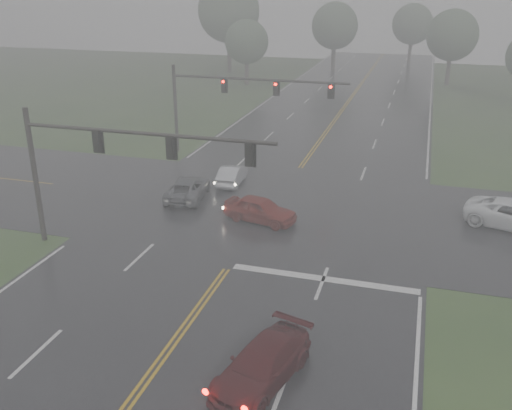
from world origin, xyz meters
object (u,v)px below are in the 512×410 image
(sedan_maroon, at_px, (262,381))
(sedan_silver, at_px, (232,184))
(signal_gantry_near, at_px, (101,156))
(signal_gantry_far, at_px, (227,94))
(car_grey, at_px, (188,198))
(sedan_red, at_px, (260,221))

(sedan_maroon, bearing_deg, sedan_silver, 127.10)
(signal_gantry_near, relative_size, signal_gantry_far, 0.94)
(sedan_silver, bearing_deg, car_grey, 58.07)
(sedan_maroon, height_order, sedan_silver, sedan_maroon)
(car_grey, xyz_separation_m, signal_gantry_far, (-0.63, 9.41, 4.74))
(sedan_maroon, height_order, sedan_red, sedan_red)
(sedan_red, relative_size, car_grey, 0.92)
(car_grey, bearing_deg, sedan_maroon, 113.44)
(car_grey, relative_size, signal_gantry_far, 0.34)
(sedan_silver, relative_size, signal_gantry_far, 0.28)
(car_grey, xyz_separation_m, signal_gantry_near, (-0.97, -7.68, 4.88))
(car_grey, bearing_deg, signal_gantry_far, -93.51)
(sedan_maroon, bearing_deg, signal_gantry_near, 158.46)
(sedan_maroon, distance_m, signal_gantry_near, 13.55)
(sedan_maroon, distance_m, car_grey, 17.80)
(car_grey, bearing_deg, signal_gantry_near, 75.41)
(sedan_maroon, bearing_deg, signal_gantry_far, 127.03)
(sedan_red, distance_m, car_grey, 5.72)
(sedan_red, height_order, car_grey, sedan_red)
(sedan_maroon, height_order, signal_gantry_far, signal_gantry_far)
(signal_gantry_near, xyz_separation_m, signal_gantry_far, (0.34, 17.09, -0.14))
(sedan_silver, height_order, signal_gantry_near, signal_gantry_near)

